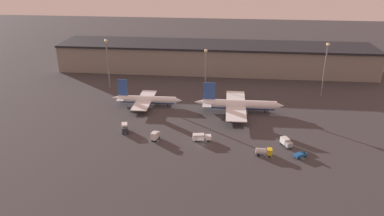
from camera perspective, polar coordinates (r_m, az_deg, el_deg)
name	(u,v)px	position (r m, az deg, el deg)	size (l,w,h in m)	color
ground	(202,145)	(146.91, 1.48, -5.62)	(600.00, 600.00, 0.00)	#383538
terminal_building	(215,57)	(236.89, 3.49, 7.72)	(193.02, 30.52, 17.01)	gray
airplane_0	(146,100)	(183.75, -6.99, 1.29)	(35.17, 26.87, 13.13)	white
airplane_1	(238,105)	(176.15, 7.08, 0.52)	(42.33, 37.45, 14.10)	white
service_vehicle_0	(125,128)	(158.82, -10.22, -2.97)	(3.86, 5.91, 3.35)	#282D38
service_vehicle_1	(155,136)	(150.32, -5.62, -4.20)	(3.22, 4.90, 3.61)	#9EA3A8
service_vehicle_2	(286,142)	(149.77, 14.14, -5.04)	(4.56, 6.08, 3.07)	#9EA3A8
service_vehicle_3	(264,151)	(141.15, 10.89, -6.53)	(5.97, 2.55, 2.96)	gold
service_vehicle_4	(201,137)	(148.97, 1.41, -4.45)	(7.54, 3.48, 3.02)	white
service_vehicle_5	(300,155)	(143.37, 16.20, -6.83)	(5.23, 4.49, 2.57)	#195199
lamp_post_0	(107,58)	(206.97, -12.77, 7.44)	(1.80, 1.80, 27.25)	slate
lamp_post_1	(206,65)	(197.29, 2.10, 6.60)	(1.80, 1.80, 23.36)	slate
lamp_post_2	(325,63)	(201.92, 19.66, 6.43)	(1.80, 1.80, 28.10)	slate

